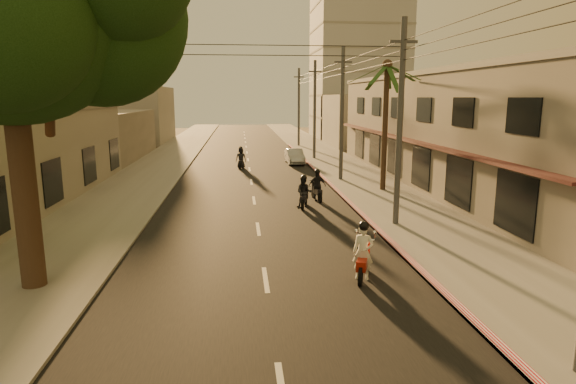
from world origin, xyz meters
name	(u,v)px	position (x,y,z in m)	size (l,w,h in m)	color
ground	(270,307)	(0.00, 0.00, 0.00)	(160.00, 160.00, 0.00)	#383023
road	(251,182)	(0.00, 20.00, 0.01)	(10.00, 140.00, 0.02)	black
sidewalk_right	(359,180)	(7.50, 20.00, 0.06)	(5.00, 140.00, 0.12)	slate
sidewalk_left	(139,183)	(-7.50, 20.00, 0.06)	(5.00, 140.00, 0.12)	slate
curb_stripe	(340,194)	(5.10, 15.00, 0.10)	(0.20, 60.00, 0.20)	#B61326
shophouse_row	(464,129)	(13.95, 18.00, 3.65)	(8.80, 34.20, 7.30)	gray
distant_tower	(358,37)	(16.00, 56.00, 14.00)	(12.10, 12.10, 28.00)	#B7B5B2
palm_tree	(387,72)	(8.00, 16.00, 7.15)	(5.00, 5.00, 8.20)	black
utility_poles	(343,85)	(6.20, 20.00, 6.54)	(1.20, 48.26, 9.00)	#38383A
filler_right	(362,120)	(14.00, 45.00, 3.00)	(8.00, 14.00, 6.00)	gray
filler_left_near	(96,136)	(-14.00, 34.00, 2.20)	(8.00, 14.00, 4.40)	gray
filler_left_far	(136,115)	(-14.00, 52.00, 3.50)	(8.00, 14.00, 7.00)	gray
scooter_red	(363,253)	(3.09, 1.79, 0.85)	(1.04, 1.86, 1.92)	black
scooter_mid_a	(304,193)	(2.56, 11.95, 0.80)	(1.13, 1.75, 1.76)	black
scooter_mid_b	(317,187)	(3.52, 13.63, 0.81)	(1.11, 1.83, 1.81)	black
scooter_far_a	(241,159)	(-0.66, 26.50, 0.81)	(0.93, 1.84, 1.81)	black
parked_car	(295,156)	(3.99, 28.94, 0.65)	(1.48, 3.96, 1.29)	#A7AAB0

